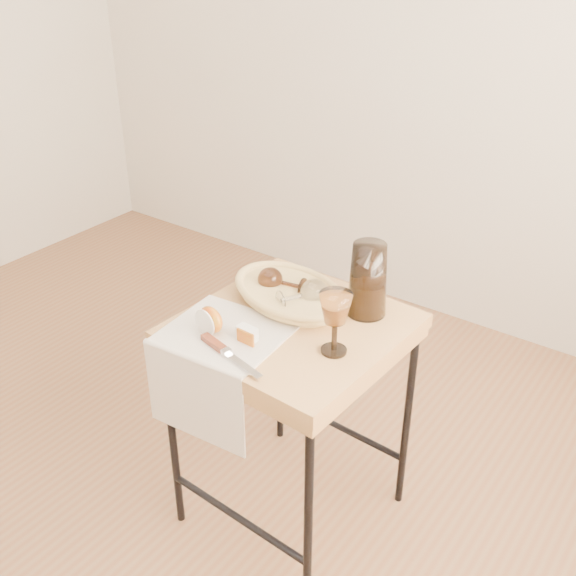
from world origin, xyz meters
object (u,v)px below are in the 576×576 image
Objects in this scene: goblet_lying_a at (284,283)px; pitcher at (368,279)px; side_table at (292,424)px; table_knife at (228,353)px; tea_towel at (225,333)px; goblet_lying_b at (300,296)px; wine_goblet at (335,323)px; bread_basket at (289,295)px; apple_half at (211,320)px.

pitcher is at bearing -173.74° from goblet_lying_a.
side_table is 0.44m from table_knife.
table_knife reaches higher than tea_towel.
wine_goblet is at bearing -93.63° from goblet_lying_b.
table_knife is at bearing -91.34° from pitcher.
tea_towel is at bearing -106.33° from pitcher.
pitcher is at bearing 47.10° from tea_towel.
tea_towel is 0.92× the size of bread_basket.
tea_towel is (-0.11, -0.15, 0.37)m from side_table.
goblet_lying_a is 0.25m from pitcher.
side_table is 0.41m from tea_towel.
apple_half is (-0.31, -0.12, -0.04)m from wine_goblet.
pitcher is at bearing 50.26° from side_table.
goblet_lying_a is at bearing 114.65° from table_knife.
goblet_lying_a is at bearing 150.92° from wine_goblet.
bread_basket is at bearing 129.91° from side_table.
bread_basket is at bearing 150.61° from wine_goblet.
goblet_lying_a is 1.49× the size of apple_half.
table_knife is at bearing -48.91° from tea_towel.
pitcher is (0.16, 0.10, 0.06)m from goblet_lying_b.
side_table is at bearing -107.71° from pitcher.
goblet_lying_a is 0.69× the size of wine_goblet.
side_table is at bearing 57.52° from apple_half.
table_knife is at bearing -21.06° from apple_half.
bread_basket is 0.04m from goblet_lying_a.
goblet_lying_b is 0.30m from table_knife.
side_table is 0.40m from bread_basket.
bread_basket is 1.35× the size of pitcher.
tea_towel is at bearing -87.34° from bread_basket.
goblet_lying_b reaches higher than goblet_lying_a.
table_knife is at bearing -98.33° from side_table.
pitcher is at bearing 79.97° from table_knife.
goblet_lying_b is 0.27m from apple_half.
pitcher is 0.22m from wine_goblet.
goblet_lying_a is 0.52× the size of table_knife.
goblet_lying_a reaches higher than table_knife.
table_knife is at bearing 91.71° from goblet_lying_a.
tea_towel is 1.24× the size of pitcher.
apple_half reaches higher than side_table.
apple_half is at bearing -159.31° from wine_goblet.
apple_half is at bearing -108.19° from pitcher.
goblet_lying_b is (0.08, -0.04, 0.00)m from goblet_lying_a.
pitcher is (0.24, 0.07, 0.06)m from goblet_lying_a.
apple_half reaches higher than tea_towel.
goblet_lying_a is at bearing 94.03° from goblet_lying_b.
apple_half is at bearing 178.98° from goblet_lying_b.
bread_basket is (0.05, 0.24, 0.02)m from tea_towel.
goblet_lying_a reaches higher than apple_half.
tea_towel is at bearing -160.12° from wine_goblet.
pitcher reaches higher than bread_basket.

